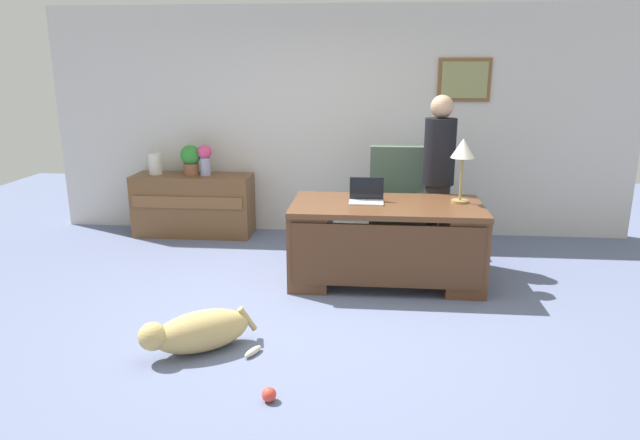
{
  "coord_description": "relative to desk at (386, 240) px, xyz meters",
  "views": [
    {
      "loc": [
        0.42,
        -4.3,
        2.0
      ],
      "look_at": [
        -0.01,
        0.3,
        0.75
      ],
      "focal_mm": 31.86,
      "sensor_mm": 36.0,
      "label": 1
    }
  ],
  "objects": [
    {
      "name": "desk",
      "position": [
        0.0,
        0.0,
        0.0
      ],
      "size": [
        1.78,
        0.93,
        0.77
      ],
      "color": "brown",
      "rests_on": "ground_plane"
    },
    {
      "name": "back_wall",
      "position": [
        -0.56,
        1.74,
        0.94
      ],
      "size": [
        7.0,
        0.16,
        2.7
      ],
      "color": "silver",
      "rests_on": "ground_plane"
    },
    {
      "name": "potted_plant",
      "position": [
        -2.31,
        1.39,
        0.52
      ],
      "size": [
        0.24,
        0.24,
        0.36
      ],
      "color": "brown",
      "rests_on": "credenza"
    },
    {
      "name": "person_standing",
      "position": [
        0.53,
        0.67,
        0.48
      ],
      "size": [
        0.32,
        0.32,
        1.73
      ],
      "color": "#262323",
      "rests_on": "ground_plane"
    },
    {
      "name": "dog_toy_bone",
      "position": [
        -0.97,
        -1.53,
        -0.39
      ],
      "size": [
        0.13,
        0.18,
        0.05
      ],
      "primitive_type": "ellipsoid",
      "rotation": [
        0.0,
        0.0,
        1.1
      ],
      "color": "beige",
      "rests_on": "ground_plane"
    },
    {
      "name": "desk_lamp",
      "position": [
        0.68,
        0.13,
        0.82
      ],
      "size": [
        0.22,
        0.22,
        0.6
      ],
      "color": "#9E8447",
      "rests_on": "desk"
    },
    {
      "name": "vase_with_flowers",
      "position": [
        -2.13,
        1.39,
        0.53
      ],
      "size": [
        0.17,
        0.17,
        0.36
      ],
      "color": "#A5A3CB",
      "rests_on": "credenza"
    },
    {
      "name": "vase_empty",
      "position": [
        -2.75,
        1.39,
        0.45
      ],
      "size": [
        0.16,
        0.16,
        0.25
      ],
      "primitive_type": "cylinder",
      "color": "silver",
      "rests_on": "credenza"
    },
    {
      "name": "dog_toy_ball",
      "position": [
        -0.75,
        -2.1,
        -0.37
      ],
      "size": [
        0.09,
        0.09,
        0.09
      ],
      "primitive_type": "sphere",
      "color": "#E53F33",
      "rests_on": "ground_plane"
    },
    {
      "name": "armchair",
      "position": [
        0.13,
        0.92,
        0.09
      ],
      "size": [
        0.6,
        0.59,
        1.16
      ],
      "color": "#475B4C",
      "rests_on": "ground_plane"
    },
    {
      "name": "laptop",
      "position": [
        -0.19,
        0.07,
        0.41
      ],
      "size": [
        0.32,
        0.22,
        0.22
      ],
      "color": "#B2B5BA",
      "rests_on": "desk"
    },
    {
      "name": "credenza",
      "position": [
        -2.3,
        1.39,
        -0.04
      ],
      "size": [
        1.42,
        0.5,
        0.74
      ],
      "color": "brown",
      "rests_on": "ground_plane"
    },
    {
      "name": "ground_plane",
      "position": [
        -0.57,
        -0.86,
        -0.42
      ],
      "size": [
        12.0,
        12.0,
        0.0
      ],
      "primitive_type": "plane",
      "color": "slate"
    },
    {
      "name": "dog_lying",
      "position": [
        -1.38,
        -1.52,
        -0.26
      ],
      "size": [
        0.77,
        0.64,
        0.3
      ],
      "color": "tan",
      "rests_on": "ground_plane"
    }
  ]
}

